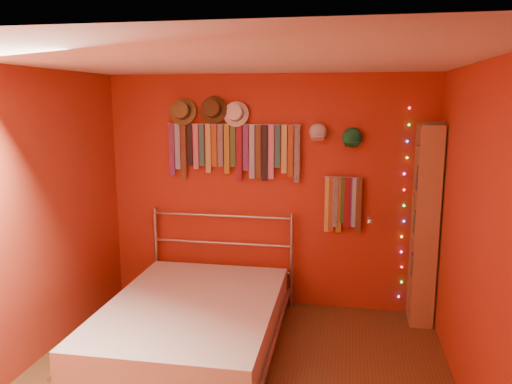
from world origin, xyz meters
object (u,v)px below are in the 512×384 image
Objects in this scene: reading_lamp at (370,221)px; bookshelf at (430,225)px; tie_rack at (234,148)px; bed at (192,324)px.

reading_lamp is 0.58m from bookshelf.
tie_rack is 4.79× the size of reading_lamp.
bookshelf is (2.01, -0.15, -0.71)m from tie_rack.
bed is at bearing -96.88° from tie_rack.
tie_rack is 1.87m from bed.
bookshelf is at bearing 1.42° from reading_lamp.
reading_lamp is at bearing -6.73° from tie_rack.
tie_rack is at bearing 173.27° from reading_lamp.
tie_rack reaches higher than reading_lamp.
bookshelf is at bearing -4.41° from tie_rack.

